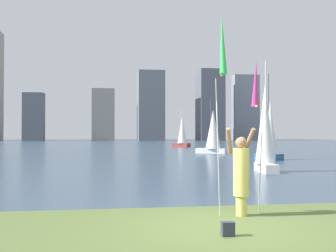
# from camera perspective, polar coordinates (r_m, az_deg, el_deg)

# --- Properties ---
(ground) EXTENTS (120.00, 138.00, 0.12)m
(ground) POSITION_cam_1_polar(r_m,az_deg,el_deg) (58.42, -5.97, -2.90)
(ground) COLOR #5B7038
(person) EXTENTS (0.70, 0.52, 1.92)m
(person) POSITION_cam_1_polar(r_m,az_deg,el_deg) (8.85, 10.49, -6.58)
(person) COLOR #D8CC66
(person) RESTS_ON ground
(kite_flag_left) EXTENTS (0.16, 0.70, 4.38)m
(kite_flag_left) POSITION_cam_1_polar(r_m,az_deg,el_deg) (8.61, 7.81, 11.03)
(kite_flag_left) COLOR #B2B2B7
(kite_flag_left) RESTS_ON ground
(kite_flag_right) EXTENTS (0.16, 0.58, 3.49)m
(kite_flag_right) POSITION_cam_1_polar(r_m,az_deg,el_deg) (9.41, 12.54, 5.50)
(kite_flag_right) COLOR #B2B2B7
(kite_flag_right) RESTS_ON ground
(bag) EXTENTS (0.22, 0.15, 0.25)m
(bag) POSITION_cam_1_polar(r_m,az_deg,el_deg) (7.22, 8.62, -14.46)
(bag) COLOR #33384C
(bag) RESTS_ON ground
(sailboat_1) EXTENTS (2.78, 2.05, 5.04)m
(sailboat_1) POSITION_cam_1_polar(r_m,az_deg,el_deg) (35.98, 6.48, -0.88)
(sailboat_1) COLOR white
(sailboat_1) RESTS_ON ground
(sailboat_2) EXTENTS (2.37, 2.42, 5.05)m
(sailboat_2) POSITION_cam_1_polar(r_m,az_deg,el_deg) (52.72, 2.04, -0.91)
(sailboat_2) COLOR maroon
(sailboat_2) RESTS_ON ground
(sailboat_3) EXTENTS (0.99, 1.89, 5.18)m
(sailboat_3) POSITION_cam_1_polar(r_m,az_deg,el_deg) (19.00, 13.84, -0.48)
(sailboat_3) COLOR white
(sailboat_3) RESTS_ON ground
(sailboat_8) EXTENTS (1.68, 2.04, 5.91)m
(sailboat_8) POSITION_cam_1_polar(r_m,az_deg,el_deg) (27.89, 14.49, -0.93)
(sailboat_8) COLOR #2D6084
(sailboat_8) RESTS_ON ground
(skyline_tower_1) EXTENTS (4.94, 3.85, 11.90)m
(skyline_tower_1) POSITION_cam_1_polar(r_m,az_deg,el_deg) (103.98, -18.79, 1.26)
(skyline_tower_1) COLOR #565B66
(skyline_tower_1) RESTS_ON ground
(skyline_tower_2) EXTENTS (5.73, 3.16, 13.26)m
(skyline_tower_2) POSITION_cam_1_polar(r_m,az_deg,el_deg) (102.49, -9.31, 1.63)
(skyline_tower_2) COLOR gray
(skyline_tower_2) RESTS_ON ground
(skyline_tower_3) EXTENTS (6.56, 7.25, 17.50)m
(skyline_tower_3) POSITION_cam_1_polar(r_m,az_deg,el_deg) (100.75, -2.51, 2.87)
(skyline_tower_3) COLOR slate
(skyline_tower_3) RESTS_ON ground
(skyline_tower_4) EXTENTS (6.25, 7.36, 18.19)m
(skyline_tower_4) POSITION_cam_1_polar(r_m,az_deg,el_deg) (103.26, 6.06, 2.98)
(skyline_tower_4) COLOR #565B66
(skyline_tower_4) RESTS_ON ground
(skyline_tower_5) EXTENTS (6.97, 3.27, 17.79)m
(skyline_tower_5) POSITION_cam_1_polar(r_m,az_deg,el_deg) (110.43, 11.11, 2.62)
(skyline_tower_5) COLOR gray
(skyline_tower_5) RESTS_ON ground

